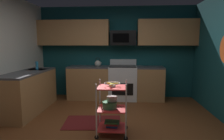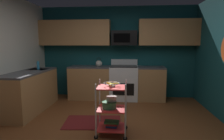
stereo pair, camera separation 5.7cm
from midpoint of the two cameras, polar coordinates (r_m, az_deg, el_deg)
The scene contains 14 objects.
floor at distance 3.54m, azimuth -0.72°, elevation -18.28°, with size 4.40×4.80×0.04m, color brown.
wall_back at distance 5.61m, azimuth 1.88°, elevation 5.31°, with size 4.52×0.06×2.60m, color #14474C.
counter_run at distance 5.04m, azimuth -7.48°, elevation -4.62°, with size 3.52×2.34×0.92m.
oven_range at distance 5.37m, azimuth 3.83°, elevation -3.64°, with size 0.76×0.65×1.10m.
upper_cabinets at distance 5.42m, azimuth 1.29°, elevation 11.04°, with size 4.40×0.33×0.70m.
microwave at distance 5.38m, azimuth 3.98°, elevation 9.45°, with size 0.70×0.39×0.40m.
rolling_cart at distance 3.29m, azimuth 0.41°, elevation -11.43°, with size 0.54×0.44×0.91m.
fruit_bowl at distance 3.18m, azimuth 0.41°, elevation -4.19°, with size 0.27×0.27×0.07m.
mixing_bowl_large at distance 3.27m, azimuth -0.33°, elevation -10.30°, with size 0.25×0.25×0.11m.
mixing_bowl_small at distance 3.27m, azimuth 0.33°, elevation -8.49°, with size 0.18×0.18×0.08m.
book_stack at distance 3.39m, azimuth 0.40°, elevation -15.72°, with size 0.25×0.17×0.10m.
kettle at distance 5.36m, azimuth -3.61°, elevation 1.93°, with size 0.21×0.18×0.26m.
dish_soap_bottle at distance 4.99m, azimuth -20.86°, elevation 1.29°, with size 0.06×0.06×0.20m, color #2D8CBF.
floor_rug at distance 3.92m, azimuth -5.33°, elevation -15.22°, with size 1.10×0.70×0.01m, color maroon.
Camera 2 is at (0.37, -3.16, 1.53)m, focal length 30.68 mm.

